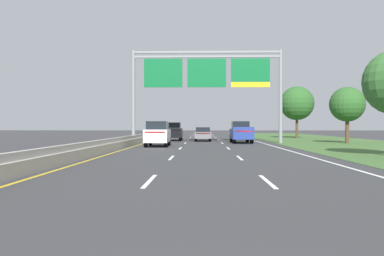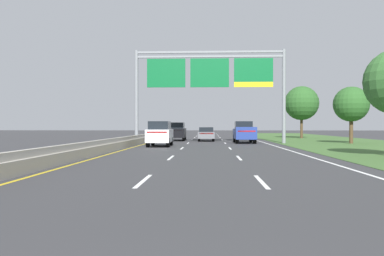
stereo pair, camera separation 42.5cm
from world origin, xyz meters
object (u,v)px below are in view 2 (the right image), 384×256
car_white_left_lane_suv (160,133)px  roadside_tree_mid (351,104)px  roadside_tree_far (302,103)px  car_black_left_lane_suv (177,131)px  pickup_truck_blue (244,132)px  car_grey_centre_lane_sedan (206,134)px  overhead_sign_gantry (210,77)px

car_white_left_lane_suv → roadside_tree_mid: roadside_tree_mid is taller
roadside_tree_far → car_black_left_lane_suv: bearing=-151.1°
pickup_truck_blue → car_grey_centre_lane_sedan: size_ratio=1.22×
car_white_left_lane_suv → roadside_tree_mid: 19.02m
car_grey_centre_lane_sedan → roadside_tree_far: size_ratio=0.61×
roadside_tree_mid → car_white_left_lane_suv: bearing=-162.5°
roadside_tree_far → car_white_left_lane_suv: bearing=-127.8°
overhead_sign_gantry → car_grey_centre_lane_sedan: size_ratio=3.41×
car_white_left_lane_suv → pickup_truck_blue: bearing=-48.4°
roadside_tree_far → roadside_tree_mid: bearing=-86.5°
car_white_left_lane_suv → roadside_tree_far: bearing=-38.6°
roadside_tree_mid → roadside_tree_far: roadside_tree_far is taller
pickup_truck_blue → car_grey_centre_lane_sedan: pickup_truck_blue is taller
car_white_left_lane_suv → roadside_tree_far: 27.92m
overhead_sign_gantry → pickup_truck_blue: 6.64m
car_black_left_lane_suv → car_grey_centre_lane_sedan: bearing=-110.7°
car_black_left_lane_suv → roadside_tree_mid: roadside_tree_mid is taller
pickup_truck_blue → roadside_tree_far: 17.86m
car_grey_centre_lane_sedan → car_white_left_lane_suv: 12.11m
pickup_truck_blue → car_grey_centre_lane_sedan: bearing=41.4°
overhead_sign_gantry → pickup_truck_blue: (3.52, 1.01, -5.54)m
car_white_left_lane_suv → roadside_tree_mid: (17.96, 5.65, 2.72)m
pickup_truck_blue → roadside_tree_far: (9.24, 14.81, 3.78)m
overhead_sign_gantry → pickup_truck_blue: size_ratio=2.79×
overhead_sign_gantry → roadside_tree_far: 20.40m
car_black_left_lane_suv → roadside_tree_mid: 19.09m
car_black_left_lane_suv → car_grey_centre_lane_sedan: size_ratio=1.07×
pickup_truck_blue → car_black_left_lane_suv: (-7.29, 5.69, 0.02)m
roadside_tree_mid → roadside_tree_far: bearing=93.5°
car_grey_centre_lane_sedan → car_black_left_lane_suv: bearing=69.2°
car_black_left_lane_suv → roadside_tree_mid: bearing=-112.5°
overhead_sign_gantry → roadside_tree_far: overhead_sign_gantry is taller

